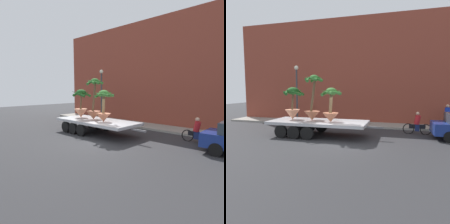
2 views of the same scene
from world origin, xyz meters
TOP-DOWN VIEW (x-y plane):
  - ground_plane at (0.00, 0.00)m, footprint 60.00×60.00m
  - sidewalk at (0.00, 6.10)m, footprint 24.00×2.20m
  - building_facade at (0.00, 7.80)m, footprint 24.00×1.20m
  - flatbed_trailer at (-1.98, 1.37)m, footprint 7.28×2.63m
  - potted_palm_rear at (-0.81, 1.15)m, footprint 1.38×1.46m
  - potted_palm_middle at (-2.17, 1.53)m, footprint 1.32×1.25m
  - potted_palm_front at (-3.60, 1.50)m, footprint 1.53×1.56m
  - cyclist at (4.41, 3.69)m, footprint 1.84×0.34m
  - pedestrian_near_gate at (6.71, 6.41)m, footprint 0.36×0.36m
  - street_lamp at (-5.23, 5.30)m, footprint 0.36×0.36m

SIDE VIEW (x-z plane):
  - ground_plane at x=0.00m, z-range 0.00..0.00m
  - sidewalk at x=0.00m, z-range 0.00..0.15m
  - cyclist at x=4.41m, z-range -0.10..1.44m
  - flatbed_trailer at x=-1.98m, z-range 0.29..1.27m
  - pedestrian_near_gate at x=6.71m, z-range 0.19..1.90m
  - potted_palm_rear at x=-0.81m, z-range 0.89..3.01m
  - potted_palm_front at x=-3.60m, z-range 0.92..3.08m
  - potted_palm_middle at x=-2.17m, z-range 0.66..3.60m
  - street_lamp at x=-5.23m, z-range 0.82..5.65m
  - building_facade at x=0.00m, z-range 0.00..9.19m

